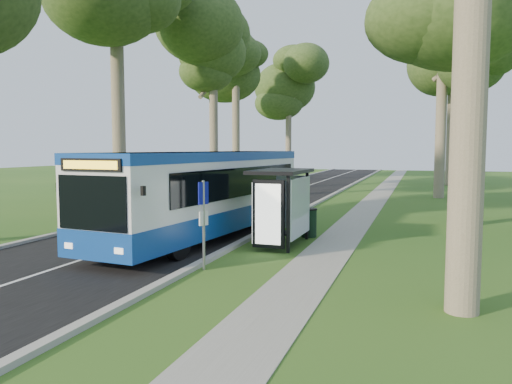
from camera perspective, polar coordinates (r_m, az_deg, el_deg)
ground at (r=17.55m, az=-0.84°, el=-5.50°), size 120.00×120.00×0.00m
road at (r=28.03m, az=-0.88°, el=-1.53°), size 7.00×100.00×0.02m
kerb_east at (r=27.09m, az=6.13°, el=-1.68°), size 0.25×100.00×0.12m
kerb_west at (r=29.36m, az=-7.35°, el=-1.18°), size 0.25×100.00×0.12m
centre_line at (r=28.03m, az=-0.88°, el=-1.50°), size 0.12×100.00×0.00m
footpath at (r=26.63m, az=12.45°, el=-1.99°), size 1.50×100.00×0.02m
bus at (r=17.89m, az=-5.64°, el=-0.17°), size 3.62×11.81×3.08m
bus_stop_sign at (r=13.11m, az=-6.02°, el=-2.53°), size 0.17×0.32×2.37m
bus_shelter at (r=16.09m, az=2.97°, el=-0.13°), size 1.62×2.94×2.50m
litter_bin at (r=18.17m, az=6.07°, el=-3.48°), size 0.60×0.60×1.04m
car_white at (r=39.26m, az=-1.98°, el=1.56°), size 3.49×5.34×1.69m
car_silver at (r=52.55m, az=2.41°, el=2.37°), size 3.52×5.04×1.58m
tree_west_c at (r=37.89m, az=-4.92°, el=15.04°), size 5.20×5.20×13.23m
tree_west_d at (r=48.28m, az=-2.34°, el=16.37°), size 5.20×5.20×17.20m
tree_west_e at (r=56.60m, az=3.77°, el=12.47°), size 5.20×5.20×14.25m
tree_east_c at (r=35.12m, az=20.68°, el=16.96°), size 5.20×5.20×14.38m
tree_east_d at (r=47.00m, az=21.60°, el=14.16°), size 5.20×5.20×14.79m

